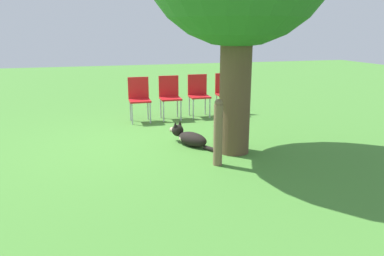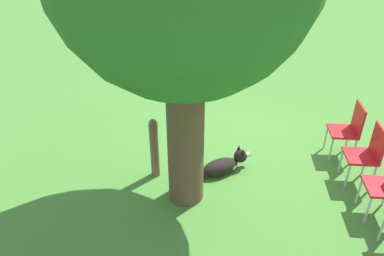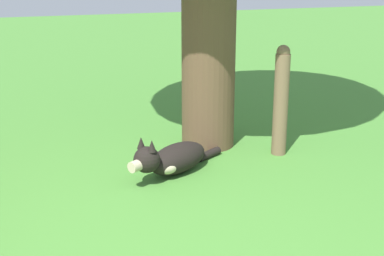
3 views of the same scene
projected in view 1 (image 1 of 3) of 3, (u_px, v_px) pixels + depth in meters
ground_plane at (159, 145)px, 6.42m from camera, size 30.00×30.00×0.00m
dog at (189, 138)px, 6.40m from camera, size 0.97×0.63×0.38m
fence_post at (218, 132)px, 5.36m from camera, size 0.13×0.13×0.98m
red_chair_0 at (139, 96)px, 7.97m from camera, size 0.43×0.45×0.94m
red_chair_1 at (170, 94)px, 8.21m from camera, size 0.43×0.45×0.94m
red_chair_2 at (198, 92)px, 8.45m from camera, size 0.43×0.45×0.94m
red_chair_3 at (226, 91)px, 8.68m from camera, size 0.43×0.45×0.94m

